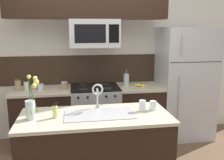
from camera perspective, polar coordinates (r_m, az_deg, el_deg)
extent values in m
cube|color=silver|center=(4.30, -0.47, 4.66)|extent=(5.20, 0.10, 2.60)
cube|color=#332319|center=(4.23, -4.38, 2.46)|extent=(3.22, 0.01, 0.48)
cube|color=black|center=(4.11, -15.41, -8.52)|extent=(0.88, 0.62, 0.88)
cube|color=beige|center=(3.98, -15.77, -2.37)|extent=(0.91, 0.65, 0.03)
cube|color=black|center=(4.22, 6.15, -7.59)|extent=(0.70, 0.62, 0.88)
cube|color=beige|center=(4.09, 6.30, -1.58)|extent=(0.73, 0.65, 0.03)
cube|color=#B7BABF|center=(4.09, -3.83, -7.93)|extent=(0.76, 0.62, 0.91)
cube|color=black|center=(3.96, -3.93, -1.66)|extent=(0.76, 0.62, 0.01)
cylinder|color=black|center=(3.81, -6.47, -2.09)|extent=(0.15, 0.15, 0.01)
cylinder|color=black|center=(3.85, -1.03, -1.89)|extent=(0.15, 0.15, 0.01)
cylinder|color=black|center=(4.08, -6.66, -1.16)|extent=(0.15, 0.15, 0.01)
cylinder|color=black|center=(4.11, -1.57, -0.98)|extent=(0.15, 0.15, 0.01)
cylinder|color=black|center=(3.65, -7.73, -4.00)|extent=(0.03, 0.02, 0.03)
cylinder|color=black|center=(3.66, -5.58, -3.93)|extent=(0.03, 0.02, 0.03)
cylinder|color=black|center=(3.67, -3.44, -3.84)|extent=(0.03, 0.02, 0.03)
cylinder|color=black|center=(3.68, -1.32, -3.76)|extent=(0.03, 0.02, 0.03)
cylinder|color=black|center=(3.70, 0.78, -3.67)|extent=(0.03, 0.02, 0.03)
cube|color=#B7BABF|center=(3.83, -4.08, 10.60)|extent=(0.74, 0.40, 0.41)
cube|color=black|center=(3.62, -4.98, 10.50)|extent=(0.45, 0.00, 0.26)
cube|color=black|center=(3.66, 0.46, 10.56)|extent=(0.15, 0.00, 0.26)
cube|color=#B7BABF|center=(4.38, 16.20, -0.69)|extent=(0.87, 0.72, 1.85)
cube|color=black|center=(3.99, 18.74, 3.89)|extent=(0.84, 0.00, 0.01)
cylinder|color=#99999E|center=(3.83, 15.62, 7.67)|extent=(0.01, 0.01, 0.33)
cylinder|color=#99999E|center=(3.97, 14.95, -4.10)|extent=(0.01, 0.01, 0.70)
cylinder|color=#997F5B|center=(4.01, -20.70, -1.16)|extent=(0.09, 0.09, 0.16)
cylinder|color=#4C331E|center=(3.99, -20.80, 0.10)|extent=(0.09, 0.09, 0.02)
cylinder|color=silver|center=(4.03, -18.95, -1.19)|extent=(0.08, 0.08, 0.13)
cylinder|color=black|center=(4.02, -19.02, -0.19)|extent=(0.08, 0.08, 0.01)
cylinder|color=silver|center=(3.96, -16.01, -1.45)|extent=(0.09, 0.09, 0.10)
cylinder|color=#4C331E|center=(3.95, -16.06, -0.65)|extent=(0.09, 0.09, 0.01)
cylinder|color=#997F5B|center=(3.90, -10.83, -1.34)|extent=(0.10, 0.10, 0.11)
cylinder|color=#B2B2B7|center=(3.89, -10.86, -0.49)|extent=(0.10, 0.10, 0.01)
ellipsoid|color=yellow|center=(4.02, 6.47, -1.27)|extent=(0.16, 0.13, 0.06)
ellipsoid|color=yellow|center=(4.04, 6.47, -1.21)|extent=(0.17, 0.10, 0.05)
ellipsoid|color=yellow|center=(4.02, 6.60, -1.26)|extent=(0.18, 0.06, 0.05)
ellipsoid|color=yellow|center=(4.04, 6.63, -1.21)|extent=(0.18, 0.06, 0.07)
ellipsoid|color=yellow|center=(4.03, 6.76, -1.25)|extent=(0.17, 0.10, 0.05)
ellipsoid|color=yellow|center=(4.04, 6.79, -1.20)|extent=(0.15, 0.14, 0.06)
cylinder|color=brown|center=(4.02, 6.63, -0.83)|extent=(0.02, 0.02, 0.03)
cylinder|color=silver|center=(4.08, 3.27, -0.04)|extent=(0.09, 0.09, 0.18)
cylinder|color=#A3A3AA|center=(4.06, 3.28, 1.34)|extent=(0.08, 0.08, 0.02)
cylinder|color=#A3A3AA|center=(4.05, 3.29, 1.83)|extent=(0.01, 0.01, 0.05)
sphere|color=#A3A3AA|center=(4.05, 3.30, 2.29)|extent=(0.02, 0.02, 0.02)
cube|color=black|center=(2.95, -3.70, -16.59)|extent=(1.62, 0.71, 0.88)
cube|color=beige|center=(2.77, -3.83, -8.29)|extent=(1.65, 0.74, 0.03)
cube|color=#ADAFB5|center=(2.76, -2.88, -7.83)|extent=(0.76, 0.39, 0.01)
cube|color=#ADAFB5|center=(2.78, -6.50, -9.52)|extent=(0.30, 0.30, 0.15)
cube|color=#ADAFB5|center=(2.81, 0.72, -9.16)|extent=(0.30, 0.30, 0.15)
cylinder|color=#B7BABF|center=(2.98, -3.38, -6.20)|extent=(0.04, 0.04, 0.02)
cylinder|color=#B7BABF|center=(2.95, -3.41, -3.98)|extent=(0.02, 0.02, 0.22)
torus|color=#B7BABF|center=(2.86, -3.33, -2.17)|extent=(0.13, 0.02, 0.13)
cylinder|color=#B7BABF|center=(2.82, -3.21, -3.03)|extent=(0.02, 0.02, 0.06)
cube|color=#B7BABF|center=(2.98, -2.72, -5.71)|extent=(0.07, 0.01, 0.01)
cylinder|color=#DBCC75|center=(2.72, -12.88, -7.13)|extent=(0.05, 0.05, 0.13)
cylinder|color=black|center=(2.69, -12.96, -5.58)|extent=(0.02, 0.02, 0.02)
cube|color=black|center=(2.68, -12.64, -5.20)|extent=(0.03, 0.01, 0.01)
cylinder|color=silver|center=(2.87, 6.96, -5.86)|extent=(0.08, 0.08, 0.13)
cylinder|color=silver|center=(2.93, 9.34, -5.77)|extent=(0.08, 0.08, 0.11)
cylinder|color=silver|center=(2.73, -18.15, -6.52)|extent=(0.10, 0.10, 0.20)
cylinder|color=silver|center=(2.75, -18.06, -7.79)|extent=(0.09, 0.09, 0.06)
cylinder|color=#386B2D|center=(2.69, -17.74, -4.35)|extent=(0.06, 0.02, 0.30)
sphere|color=#EFE066|center=(2.64, -17.38, -1.26)|extent=(0.05, 0.05, 0.05)
cylinder|color=#386B2D|center=(2.66, -18.29, -3.42)|extent=(0.02, 0.06, 0.40)
sphere|color=#EFE066|center=(2.59, -18.48, 0.70)|extent=(0.04, 0.04, 0.04)
cylinder|color=#386B2D|center=(2.70, -17.64, -3.53)|extent=(0.07, 0.03, 0.36)
sphere|color=#EFE066|center=(2.66, -17.18, 0.38)|extent=(0.05, 0.05, 0.05)
cylinder|color=#386B2D|center=(2.71, -17.54, -3.92)|extent=(0.08, 0.03, 0.32)
sphere|color=#EFE066|center=(2.67, -16.97, -0.43)|extent=(0.06, 0.06, 0.06)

